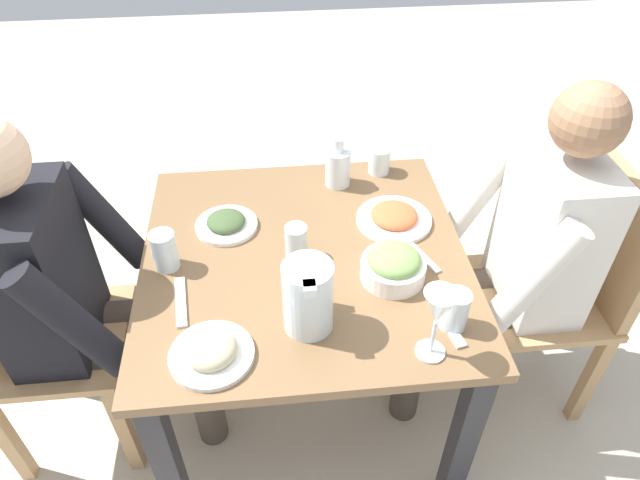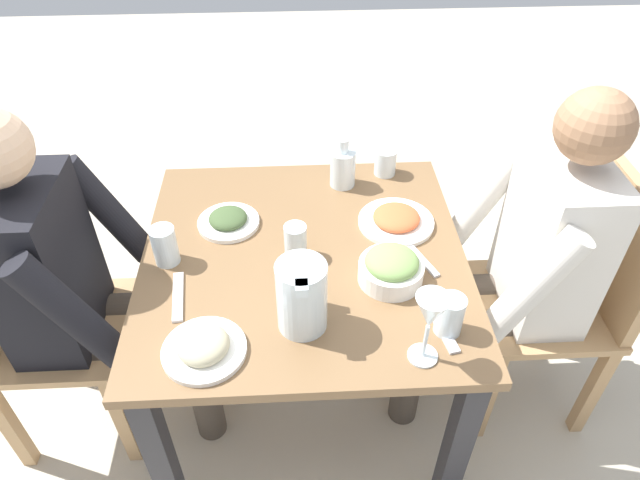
# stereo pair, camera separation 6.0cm
# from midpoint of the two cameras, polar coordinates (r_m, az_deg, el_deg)

# --- Properties ---
(ground_plane) EXTENTS (8.00, 8.00, 0.00)m
(ground_plane) POSITION_cam_midpoint_polar(r_m,az_deg,el_deg) (2.10, -2.06, -15.84)
(ground_plane) COLOR #B7AD99
(dining_table) EXTENTS (0.89, 0.89, 0.70)m
(dining_table) POSITION_cam_midpoint_polar(r_m,az_deg,el_deg) (1.64, -2.55, -4.54)
(dining_table) COLOR brown
(dining_table) RESTS_ON ground_plane
(chair_near) EXTENTS (0.40, 0.40, 0.87)m
(chair_near) POSITION_cam_midpoint_polar(r_m,az_deg,el_deg) (1.93, 22.74, -4.04)
(chair_near) COLOR tan
(chair_near) RESTS_ON ground_plane
(chair_far) EXTENTS (0.40, 0.40, 0.87)m
(chair_far) POSITION_cam_midpoint_polar(r_m,az_deg,el_deg) (1.87, -28.66, -8.05)
(chair_far) COLOR tan
(chair_far) RESTS_ON ground_plane
(diner_near) EXTENTS (0.48, 0.53, 1.17)m
(diner_near) POSITION_cam_midpoint_polar(r_m,az_deg,el_deg) (1.75, 18.00, -1.28)
(diner_near) COLOR silver
(diner_near) RESTS_ON ground_plane
(diner_far) EXTENTS (0.48, 0.53, 1.17)m
(diner_far) POSITION_cam_midpoint_polar(r_m,az_deg,el_deg) (1.70, -23.91, -4.66)
(diner_far) COLOR black
(diner_far) RESTS_ON ground_plane
(water_pitcher) EXTENTS (0.16, 0.12, 0.19)m
(water_pitcher) POSITION_cam_midpoint_polar(r_m,az_deg,el_deg) (1.32, -2.53, -5.73)
(water_pitcher) COLOR silver
(water_pitcher) RESTS_ON dining_table
(salad_bowl) EXTENTS (0.17, 0.17, 0.09)m
(salad_bowl) POSITION_cam_midpoint_polar(r_m,az_deg,el_deg) (1.48, 6.27, -2.57)
(salad_bowl) COLOR white
(salad_bowl) RESTS_ON dining_table
(plate_rice_curry) EXTENTS (0.22, 0.22, 0.05)m
(plate_rice_curry) POSITION_cam_midpoint_polar(r_m,az_deg,el_deg) (1.67, 6.47, 2.29)
(plate_rice_curry) COLOR white
(plate_rice_curry) RESTS_ON dining_table
(plate_beans) EXTENTS (0.20, 0.20, 0.06)m
(plate_beans) POSITION_cam_midpoint_polar(r_m,az_deg,el_deg) (1.34, -12.21, -10.94)
(plate_beans) COLOR white
(plate_beans) RESTS_ON dining_table
(plate_dolmas) EXTENTS (0.18, 0.18, 0.04)m
(plate_dolmas) POSITION_cam_midpoint_polar(r_m,az_deg,el_deg) (1.67, -10.46, 1.67)
(plate_dolmas) COLOR white
(plate_dolmas) RESTS_ON dining_table
(water_glass_by_pitcher) EXTENTS (0.07, 0.07, 0.09)m
(water_glass_by_pitcher) POSITION_cam_midpoint_polar(r_m,az_deg,el_deg) (1.87, 5.10, 8.01)
(water_glass_by_pitcher) COLOR silver
(water_glass_by_pitcher) RESTS_ON dining_table
(water_glass_near_left) EXTENTS (0.07, 0.07, 0.11)m
(water_glass_near_left) POSITION_cam_midpoint_polar(r_m,az_deg,el_deg) (1.55, -16.48, -1.06)
(water_glass_near_left) COLOR silver
(water_glass_near_left) RESTS_ON dining_table
(water_glass_center) EXTENTS (0.06, 0.06, 0.10)m
(water_glass_center) POSITION_cam_midpoint_polar(r_m,az_deg,el_deg) (1.53, -3.53, -0.24)
(water_glass_center) COLOR silver
(water_glass_center) RESTS_ON dining_table
(water_glass_far_right) EXTENTS (0.07, 0.07, 0.11)m
(water_glass_far_right) POSITION_cam_midpoint_polar(r_m,az_deg,el_deg) (1.38, 12.25, -6.95)
(water_glass_far_right) COLOR silver
(water_glass_far_right) RESTS_ON dining_table
(wine_glass) EXTENTS (0.08, 0.08, 0.20)m
(wine_glass) POSITION_cam_midpoint_polar(r_m,az_deg,el_deg) (1.25, 10.49, -7.09)
(wine_glass) COLOR silver
(wine_glass) RESTS_ON dining_table
(oil_carafe) EXTENTS (0.08, 0.08, 0.16)m
(oil_carafe) POSITION_cam_midpoint_polar(r_m,az_deg,el_deg) (1.80, 0.86, 7.19)
(oil_carafe) COLOR silver
(oil_carafe) RESTS_ON dining_table
(fork_near) EXTENTS (0.17, 0.05, 0.01)m
(fork_near) POSITION_cam_midpoint_polar(r_m,az_deg,el_deg) (1.48, -14.99, -6.06)
(fork_near) COLOR silver
(fork_near) RESTS_ON dining_table
(knife_near) EXTENTS (0.18, 0.09, 0.01)m
(knife_near) POSITION_cam_midpoint_polar(r_m,az_deg,el_deg) (1.58, 8.79, -1.21)
(knife_near) COLOR silver
(knife_near) RESTS_ON dining_table
(fork_far) EXTENTS (0.17, 0.06, 0.01)m
(fork_far) POSITION_cam_midpoint_polar(r_m,az_deg,el_deg) (1.42, 11.37, -8.01)
(fork_far) COLOR silver
(fork_far) RESTS_ON dining_table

